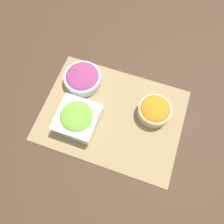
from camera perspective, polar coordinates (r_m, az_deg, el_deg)
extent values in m
plane|color=#422D1E|center=(0.88, 0.00, -0.82)|extent=(3.00, 3.00, 0.00)
cube|color=#937F56|center=(0.88, 0.00, -0.78)|extent=(0.56, 0.41, 0.00)
cylinder|color=#C6B28E|center=(0.88, 10.92, 0.23)|extent=(0.13, 0.13, 0.05)
torus|color=#C6B28E|center=(0.86, 11.20, 0.82)|extent=(0.13, 0.13, 0.01)
ellipsoid|color=orange|center=(0.86, 11.20, 0.82)|extent=(0.11, 0.11, 0.04)
cube|color=white|center=(0.86, -8.97, -1.82)|extent=(0.16, 0.16, 0.05)
cube|color=white|center=(0.83, -9.25, -1.15)|extent=(0.16, 0.16, 0.00)
ellipsoid|color=#6BAD38|center=(0.83, -9.23, -1.20)|extent=(0.13, 0.13, 0.04)
cylinder|color=silver|center=(0.94, -7.68, 8.58)|extent=(0.16, 0.16, 0.04)
torus|color=silver|center=(0.92, -7.83, 9.19)|extent=(0.15, 0.15, 0.01)
ellipsoid|color=#93386B|center=(0.92, -7.83, 9.19)|extent=(0.13, 0.13, 0.03)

